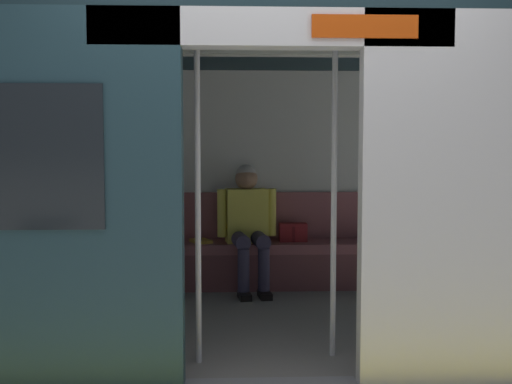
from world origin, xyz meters
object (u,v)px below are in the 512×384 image
Objects in this scene: train_car at (252,129)px; person_seated at (248,219)px; book at (201,241)px; handbag at (293,232)px; grab_pole_far at (334,196)px; grab_pole_door at (198,198)px; bench_seat at (255,253)px.

person_seated is at bearing -89.67° from train_car.
person_seated is 5.28× the size of book.
grab_pole_far is (-0.06, 1.96, 0.50)m from handbag.
person_seated is 2.01m from grab_pole_door.
bench_seat is 2.42× the size of person_seated.
handbag is at bearing -110.00° from train_car.
bench_seat is 2.07m from grab_pole_far.
grab_pole_door is at bearing 66.90° from book.
grab_pole_far is at bearing 91.68° from handbag.
book is at bearing -1.62° from bench_seat.
grab_pole_door is 0.85m from grab_pole_far.
bench_seat is at bearing 8.80° from handbag.
grab_pole_far reaches higher than handbag.
grab_pole_far reaches higher than book.
book is at bearing 2.79° from handbag.
person_seated is at bearing 14.22° from handbag.
handbag is 0.13× the size of grab_pole_door.
book is at bearing -8.69° from person_seated.
handbag is 2.02m from grab_pole_far.
train_car reaches higher than grab_pole_far.
person_seated is at bearing 38.67° from bench_seat.
train_car is 2.28× the size of bench_seat.
bench_seat is at bearing -93.08° from train_car.
bench_seat is 1.38× the size of grab_pole_door.
grab_pole_far is (-0.42, 1.90, 0.69)m from bench_seat.
person_seated is at bearing -75.26° from grab_pole_far.
book is at bearing -87.70° from grab_pole_door.
train_car is 3.15× the size of grab_pole_far.
bench_seat is (-0.06, -1.11, -1.13)m from train_car.
person_seated is at bearing 145.91° from book.
grab_pole_door is (0.36, 0.89, -0.44)m from train_car.
handbag is (-0.43, -0.11, -0.14)m from person_seated.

